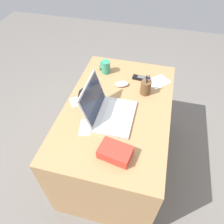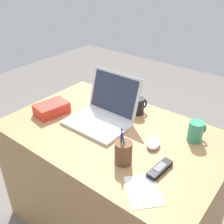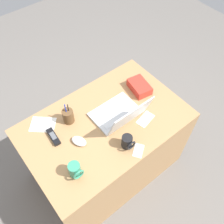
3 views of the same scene
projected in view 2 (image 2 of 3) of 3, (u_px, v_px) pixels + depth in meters
name	position (u px, v px, depth m)	size (l,w,h in m)	color
ground_plane	(113.00, 220.00, 1.82)	(6.00, 6.00, 0.00)	slate
desk	(113.00, 181.00, 1.63)	(1.20, 0.77, 0.74)	#A87C4F
laptop	(103.00, 113.00, 1.51)	(0.34, 0.32, 0.26)	silver
computer_mouse	(153.00, 143.00, 1.33)	(0.07, 0.11, 0.03)	white
coffee_mug_white	(139.00, 106.00, 1.59)	(0.07, 0.08, 0.10)	black
coffee_mug_tall	(196.00, 131.00, 1.35)	(0.08, 0.09, 0.11)	#338C6B
cordless_phone	(160.00, 169.00, 1.17)	(0.06, 0.15, 0.03)	black
pen_holder	(123.00, 153.00, 1.20)	(0.08, 0.08, 0.18)	brown
snack_bag	(52.00, 109.00, 1.59)	(0.13, 0.19, 0.07)	red
paper_note_near_laptop	(140.00, 106.00, 1.68)	(0.10, 0.06, 0.00)	white
paper_note_left	(143.00, 190.00, 1.08)	(0.18, 0.13, 0.00)	white
paper_note_right	(98.00, 106.00, 1.69)	(0.14, 0.08, 0.00)	white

